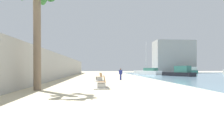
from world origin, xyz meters
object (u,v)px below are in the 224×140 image
at_px(person_walking, 121,73).
at_px(boat_outer, 180,72).
at_px(bench_near, 102,85).
at_px(boat_mid_bay, 148,72).
at_px(boat_far_right, 194,71).
at_px(palm_tree, 37,8).
at_px(bench_far, 99,79).

distance_m(person_walking, boat_outer, 15.64).
distance_m(bench_near, boat_outer, 24.47).
bearing_deg(boat_mid_bay, person_walking, -114.77).
height_order(boat_outer, boat_far_right, boat_outer).
height_order(bench_near, boat_far_right, boat_far_right).
relative_size(boat_outer, boat_far_right, 0.94).
bearing_deg(person_walking, bench_near, -105.13).
relative_size(palm_tree, boat_mid_bay, 1.01).
bearing_deg(bench_near, palm_tree, -167.51).
height_order(bench_far, boat_far_right, boat_far_right).
relative_size(boat_outer, boat_mid_bay, 0.84).
height_order(boat_outer, boat_mid_bay, boat_mid_bay).
height_order(person_walking, boat_mid_bay, boat_mid_bay).
height_order(palm_tree, bench_far, palm_tree).
bearing_deg(boat_far_right, boat_outer, -124.81).
height_order(bench_near, bench_far, same).
distance_m(palm_tree, bench_far, 11.48).
bearing_deg(bench_near, boat_far_right, 53.77).
bearing_deg(boat_outer, palm_tree, -133.47).
height_order(bench_near, boat_mid_bay, boat_mid_bay).
bearing_deg(bench_far, person_walking, 29.24).
height_order(palm_tree, person_walking, palm_tree).
xyz_separation_m(bench_near, person_walking, (2.62, 9.71, 0.63)).
bearing_deg(person_walking, boat_outer, 38.39).
bearing_deg(boat_mid_bay, boat_outer, -68.41).
bearing_deg(palm_tree, boat_mid_bay, 61.88).
height_order(bench_far, person_walking, person_walking).
distance_m(bench_far, boat_outer, 18.79).
bearing_deg(bench_far, boat_far_right, 46.59).
distance_m(palm_tree, boat_outer, 28.56).
bearing_deg(bench_far, palm_tree, -115.26).
relative_size(bench_far, boat_mid_bay, 0.29).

